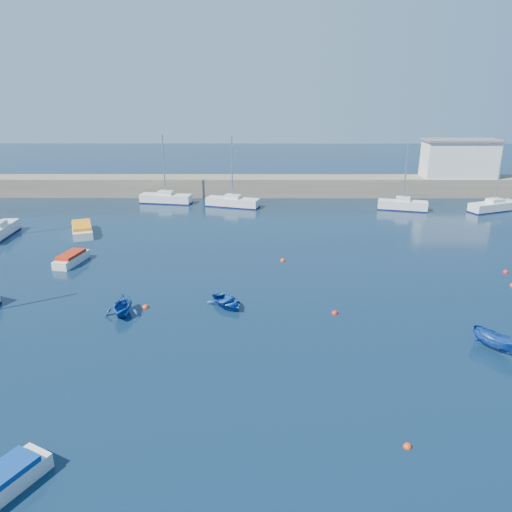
{
  "coord_description": "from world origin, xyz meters",
  "views": [
    {
      "loc": [
        1.36,
        -25.17,
        15.44
      ],
      "look_at": [
        1.26,
        14.45,
        1.6
      ],
      "focal_mm": 35.0,
      "sensor_mm": 36.0,
      "label": 1
    }
  ],
  "objects_px": {
    "sailboat_7": "(402,205)",
    "sailboat_5": "(166,198)",
    "sailboat_8": "(494,206)",
    "harbor_office": "(459,159)",
    "dinghy_right": "(495,341)",
    "dinghy_center": "(227,302)",
    "motorboat_1": "(71,258)",
    "dinghy_left": "(122,305)",
    "motorboat_2": "(82,229)",
    "sailboat_6": "(233,202)"
  },
  "relations": [
    {
      "from": "sailboat_5",
      "to": "dinghy_center",
      "type": "height_order",
      "value": "sailboat_5"
    },
    {
      "from": "dinghy_left",
      "to": "dinghy_right",
      "type": "distance_m",
      "value": 24.34
    },
    {
      "from": "sailboat_8",
      "to": "dinghy_left",
      "type": "xyz_separation_m",
      "value": [
        -39.39,
        -30.01,
        0.14
      ]
    },
    {
      "from": "sailboat_7",
      "to": "sailboat_8",
      "type": "height_order",
      "value": "sailboat_8"
    },
    {
      "from": "dinghy_left",
      "to": "sailboat_5",
      "type": "bearing_deg",
      "value": 97.16
    },
    {
      "from": "sailboat_7",
      "to": "dinghy_center",
      "type": "xyz_separation_m",
      "value": [
        -20.71,
        -29.04,
        -0.34
      ]
    },
    {
      "from": "motorboat_2",
      "to": "dinghy_right",
      "type": "bearing_deg",
      "value": -56.73
    },
    {
      "from": "harbor_office",
      "to": "motorboat_1",
      "type": "height_order",
      "value": "harbor_office"
    },
    {
      "from": "dinghy_right",
      "to": "harbor_office",
      "type": "bearing_deg",
      "value": 36.81
    },
    {
      "from": "motorboat_2",
      "to": "dinghy_left",
      "type": "relative_size",
      "value": 2.04
    },
    {
      "from": "motorboat_1",
      "to": "dinghy_right",
      "type": "distance_m",
      "value": 34.72
    },
    {
      "from": "motorboat_2",
      "to": "dinghy_right",
      "type": "height_order",
      "value": "dinghy_right"
    },
    {
      "from": "sailboat_5",
      "to": "motorboat_1",
      "type": "height_order",
      "value": "sailboat_5"
    },
    {
      "from": "sailboat_8",
      "to": "motorboat_2",
      "type": "bearing_deg",
      "value": 79.65
    },
    {
      "from": "harbor_office",
      "to": "dinghy_center",
      "type": "bearing_deg",
      "value": -129.02
    },
    {
      "from": "motorboat_1",
      "to": "motorboat_2",
      "type": "height_order",
      "value": "motorboat_2"
    },
    {
      "from": "sailboat_5",
      "to": "sailboat_7",
      "type": "distance_m",
      "value": 31.1
    },
    {
      "from": "harbor_office",
      "to": "dinghy_center",
      "type": "height_order",
      "value": "harbor_office"
    },
    {
      "from": "dinghy_center",
      "to": "dinghy_right",
      "type": "relative_size",
      "value": 1.06
    },
    {
      "from": "sailboat_5",
      "to": "dinghy_right",
      "type": "height_order",
      "value": "sailboat_5"
    },
    {
      "from": "dinghy_center",
      "to": "dinghy_left",
      "type": "relative_size",
      "value": 1.1
    },
    {
      "from": "sailboat_7",
      "to": "sailboat_8",
      "type": "bearing_deg",
      "value": -77.71
    },
    {
      "from": "sailboat_5",
      "to": "dinghy_left",
      "type": "relative_size",
      "value": 3.12
    },
    {
      "from": "dinghy_center",
      "to": "sailboat_8",
      "type": "bearing_deg",
      "value": 8.04
    },
    {
      "from": "sailboat_7",
      "to": "sailboat_5",
      "type": "bearing_deg",
      "value": 97.83
    },
    {
      "from": "sailboat_8",
      "to": "dinghy_left",
      "type": "relative_size",
      "value": 3.11
    },
    {
      "from": "dinghy_left",
      "to": "dinghy_right",
      "type": "bearing_deg",
      "value": -8.97
    },
    {
      "from": "motorboat_1",
      "to": "sailboat_6",
      "type": "bearing_deg",
      "value": 69.68
    },
    {
      "from": "dinghy_center",
      "to": "dinghy_right",
      "type": "bearing_deg",
      "value": -54.07
    },
    {
      "from": "sailboat_8",
      "to": "dinghy_center",
      "type": "distance_m",
      "value": 42.99
    },
    {
      "from": "sailboat_5",
      "to": "sailboat_6",
      "type": "distance_m",
      "value": 9.33
    },
    {
      "from": "sailboat_5",
      "to": "motorboat_2",
      "type": "distance_m",
      "value": 16.01
    },
    {
      "from": "sailboat_5",
      "to": "dinghy_right",
      "type": "xyz_separation_m",
      "value": [
        26.79,
        -39.07,
        -0.07
      ]
    },
    {
      "from": "motorboat_1",
      "to": "dinghy_center",
      "type": "height_order",
      "value": "motorboat_1"
    },
    {
      "from": "dinghy_left",
      "to": "dinghy_right",
      "type": "xyz_separation_m",
      "value": [
        23.87,
        -4.75,
        -0.19
      ]
    },
    {
      "from": "motorboat_1",
      "to": "dinghy_right",
      "type": "bearing_deg",
      "value": -14.57
    },
    {
      "from": "harbor_office",
      "to": "dinghy_right",
      "type": "height_order",
      "value": "harbor_office"
    },
    {
      "from": "motorboat_1",
      "to": "sailboat_5",
      "type": "bearing_deg",
      "value": 91.04
    },
    {
      "from": "sailboat_5",
      "to": "sailboat_8",
      "type": "relative_size",
      "value": 1.0
    },
    {
      "from": "sailboat_8",
      "to": "motorboat_1",
      "type": "relative_size",
      "value": 2.15
    },
    {
      "from": "sailboat_5",
      "to": "dinghy_right",
      "type": "bearing_deg",
      "value": -135.9
    },
    {
      "from": "harbor_office",
      "to": "dinghy_right",
      "type": "bearing_deg",
      "value": -107.76
    },
    {
      "from": "motorboat_2",
      "to": "sailboat_8",
      "type": "bearing_deg",
      "value": -8.49
    },
    {
      "from": "sailboat_6",
      "to": "sailboat_7",
      "type": "height_order",
      "value": "sailboat_6"
    },
    {
      "from": "sailboat_7",
      "to": "dinghy_left",
      "type": "relative_size",
      "value": 2.82
    },
    {
      "from": "dinghy_center",
      "to": "dinghy_left",
      "type": "height_order",
      "value": "dinghy_left"
    },
    {
      "from": "sailboat_5",
      "to": "sailboat_7",
      "type": "height_order",
      "value": "sailboat_5"
    },
    {
      "from": "harbor_office",
      "to": "dinghy_left",
      "type": "height_order",
      "value": "harbor_office"
    },
    {
      "from": "sailboat_8",
      "to": "dinghy_left",
      "type": "height_order",
      "value": "sailboat_8"
    },
    {
      "from": "dinghy_left",
      "to": "dinghy_right",
      "type": "relative_size",
      "value": 0.97
    }
  ]
}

